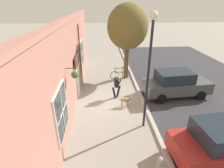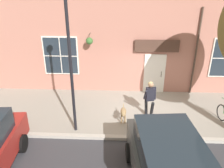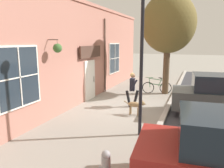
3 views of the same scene
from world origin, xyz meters
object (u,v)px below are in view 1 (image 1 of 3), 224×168
leaning_bicycle (120,74)px  fire_hydrant (160,165)px  dog_on_leash (126,100)px  street_lamp (150,60)px  street_tree_by_curb (128,28)px  pedestrian_walking (116,84)px  parked_car_mid_block (175,83)px

leaning_bicycle → fire_hydrant: size_ratio=2.21×
dog_on_leash → street_lamp: 3.67m
dog_on_leash → leaning_bicycle: size_ratio=0.58×
fire_hydrant → street_tree_by_curb: bearing=90.0°
leaning_bicycle → pedestrian_walking: bearing=-100.6°
leaning_bicycle → street_lamp: bearing=-85.0°
leaning_bicycle → parked_car_mid_block: 4.60m
parked_car_mid_block → pedestrian_walking: bearing=-179.0°
pedestrian_walking → parked_car_mid_block: parked_car_mid_block is taller
street_tree_by_curb → leaning_bicycle: street_tree_by_curb is taller
dog_on_leash → street_tree_by_curb: (0.61, 4.45, 3.56)m
parked_car_mid_block → street_lamp: size_ratio=0.81×
street_tree_by_curb → street_lamp: street_tree_by_curb is taller
leaning_bicycle → street_lamp: 6.98m
dog_on_leash → leaning_bicycle: bearing=88.4°
dog_on_leash → parked_car_mid_block: (3.45, 1.17, 0.43)m
street_tree_by_curb → leaning_bicycle: (-0.49, -0.14, -3.62)m
street_tree_by_curb → leaning_bicycle: bearing=-164.4°
pedestrian_walking → street_lamp: size_ratio=0.30×
leaning_bicycle → parked_car_mid_block: size_ratio=0.38×
pedestrian_walking → dog_on_leash: (0.48, -1.11, -0.54)m
street_tree_by_curb → fire_hydrant: street_tree_by_curb is taller
parked_car_mid_block → street_lamp: 4.91m
parked_car_mid_block → street_lamp: street_lamp is taller
leaning_bicycle → street_lamp: size_ratio=0.31×
dog_on_leash → parked_car_mid_block: 3.67m
dog_on_leash → street_lamp: size_ratio=0.18×
street_tree_by_curb → parked_car_mid_block: 5.34m
dog_on_leash → parked_car_mid_block: bearing=18.8°
pedestrian_walking → dog_on_leash: 1.32m
pedestrian_walking → fire_hydrant: 5.87m
parked_car_mid_block → street_lamp: bearing=-132.3°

